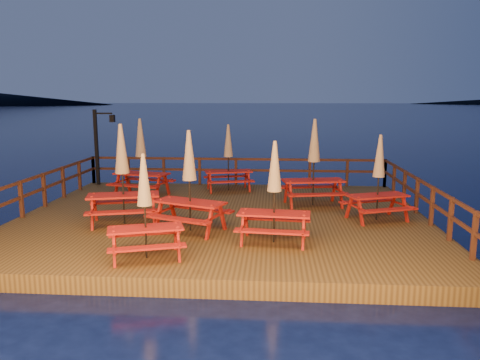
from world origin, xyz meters
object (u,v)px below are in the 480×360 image
(picnic_table_2, at_px, (314,161))
(lamp_post, at_px, (100,140))
(picnic_table_0, at_px, (379,176))
(picnic_table_1, at_px, (190,179))

(picnic_table_2, bearing_deg, lamp_post, 149.11)
(lamp_post, relative_size, picnic_table_2, 1.07)
(picnic_table_0, xyz_separation_m, picnic_table_1, (-5.16, -1.48, 0.11))
(lamp_post, bearing_deg, picnic_table_0, -25.75)
(picnic_table_0, bearing_deg, picnic_table_1, 175.59)
(lamp_post, bearing_deg, picnic_table_2, -20.35)
(picnic_table_0, relative_size, picnic_table_2, 0.88)
(picnic_table_0, distance_m, picnic_table_2, 2.42)
(picnic_table_2, bearing_deg, picnic_table_1, -147.84)
(lamp_post, relative_size, picnic_table_1, 1.13)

